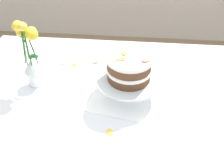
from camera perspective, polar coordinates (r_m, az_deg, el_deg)
name	(u,v)px	position (r m, az deg, el deg)	size (l,w,h in m)	color
dining_table	(101,113)	(1.25, -2.40, -8.50)	(1.40, 1.00, 0.74)	white
linen_napkin	(128,94)	(1.20, 3.52, -4.33)	(0.32, 0.32, 0.00)	white
cake_stand	(128,80)	(1.15, 3.68, -1.33)	(0.29, 0.29, 0.10)	silver
layer_cake	(129,67)	(1.10, 3.83, 1.71)	(0.20, 0.20, 0.12)	brown
flower_vase	(30,54)	(1.22, -17.79, 4.28)	(0.11, 0.10, 0.35)	silver
loose_petal_0	(110,132)	(1.04, -0.49, -12.77)	(0.04, 0.03, 0.00)	yellow
loose_petal_1	(64,63)	(1.42, -10.68, 2.59)	(0.04, 0.02, 0.01)	pink
loose_petal_2	(74,65)	(1.40, -8.43, 2.11)	(0.04, 0.02, 0.00)	orange
loose_petal_3	(96,62)	(1.40, -3.64, 2.71)	(0.04, 0.02, 0.00)	#E56B51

